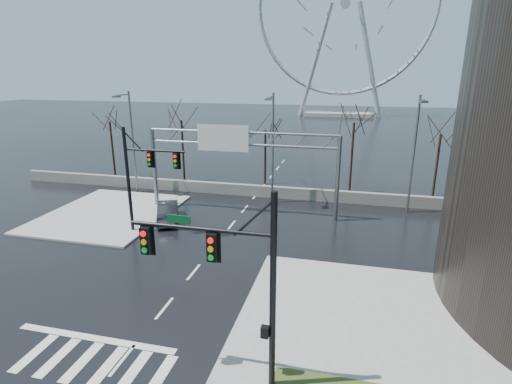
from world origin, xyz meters
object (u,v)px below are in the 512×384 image
(signal_mast_near, at_px, (236,272))
(sign_gantry, at_px, (237,154))
(car, at_px, (168,212))
(ferris_wheel, at_px, (345,11))
(signal_mast_far, at_px, (141,171))

(signal_mast_near, xyz_separation_m, sign_gantry, (-5.52, 19.00, 0.31))
(sign_gantry, height_order, car, sign_gantry)
(signal_mast_near, relative_size, ferris_wheel, 0.16)
(signal_mast_near, height_order, signal_mast_far, same)
(signal_mast_far, xyz_separation_m, ferris_wheel, (10.87, 86.04, 21.30))
(signal_mast_near, distance_m, signal_mast_far, 17.03)
(signal_mast_near, height_order, ferris_wheel, ferris_wheel)
(signal_mast_near, relative_size, signal_mast_far, 1.00)
(ferris_wheel, relative_size, car, 11.15)
(signal_mast_far, xyz_separation_m, sign_gantry, (5.49, 6.00, 0.35))
(signal_mast_far, bearing_deg, sign_gantry, 47.53)
(signal_mast_near, xyz_separation_m, car, (-10.49, 15.73, -4.12))
(ferris_wheel, bearing_deg, car, -97.08)
(signal_mast_far, distance_m, car, 4.94)
(sign_gantry, relative_size, ferris_wheel, 0.32)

